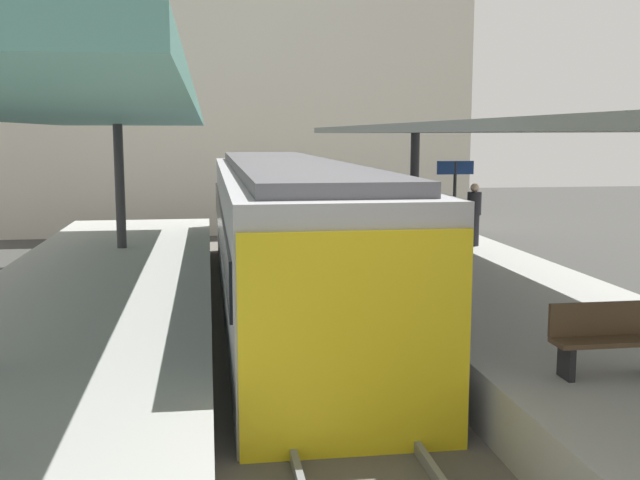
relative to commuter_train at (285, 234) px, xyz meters
The scene contains 13 objects.
ground_plane 4.57m from the commuter_train, 90.00° to the right, with size 80.00×80.00×0.00m, color #383835.
platform_left 5.82m from the commuter_train, 131.91° to the right, with size 4.40×28.00×1.00m, color #9E9E99.
platform_right 5.82m from the commuter_train, 48.09° to the right, with size 4.40×28.00×1.00m, color #9E9E99.
track_ballast 4.54m from the commuter_train, 90.00° to the right, with size 3.20×28.00×0.20m, color #59544C.
rail_near_side 4.54m from the commuter_train, 99.65° to the right, with size 0.08×28.00×0.14m, color slate.
rail_far_side 4.54m from the commuter_train, 80.35° to the right, with size 0.08×28.00×0.14m, color slate.
commuter_train is the anchor object (origin of this frame).
canopy_left 5.32m from the commuter_train, 143.28° to the right, with size 4.18×21.00×3.26m.
canopy_right 5.22m from the commuter_train, 36.72° to the right, with size 4.18×21.00×3.04m.
platform_bench 8.31m from the commuter_train, 68.38° to the right, with size 1.40×0.41×0.86m.
platform_sign 4.62m from the commuter_train, 19.91° to the left, with size 0.90×0.08×2.21m.
passenger_near_bench 5.67m from the commuter_train, 25.86° to the left, with size 0.36×0.36×1.60m.
station_building_backdrop 16.21m from the commuter_train, 91.21° to the left, with size 18.00×6.00×11.00m, color beige.
Camera 1 is at (-1.60, -11.51, 3.85)m, focal length 41.97 mm.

